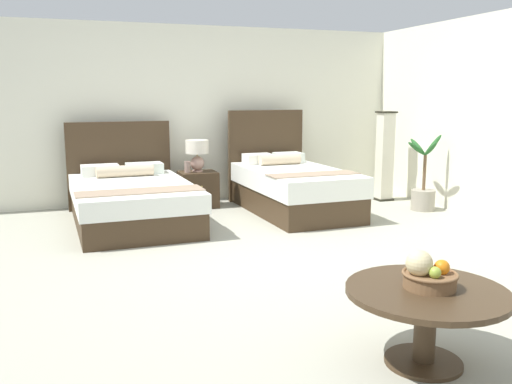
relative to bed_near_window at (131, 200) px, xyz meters
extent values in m
cube|color=#A3A290|center=(1.08, -2.08, -0.30)|extent=(10.05, 10.31, 0.02)
cube|color=white|center=(1.08, 1.28, 0.99)|extent=(10.05, 0.12, 2.56)
cube|color=#3D2C1B|center=(0.00, -0.09, -0.14)|extent=(1.40, 2.17, 0.30)
cube|color=white|center=(0.00, -0.09, 0.11)|extent=(1.44, 2.21, 0.21)
cube|color=#3D2C1B|center=(-0.03, 1.00, 0.31)|extent=(1.41, 0.10, 1.21)
cube|color=white|center=(-0.31, 0.70, 0.29)|extent=(0.49, 0.32, 0.14)
cube|color=white|center=(0.27, 0.72, 0.29)|extent=(0.49, 0.32, 0.14)
cylinder|color=beige|center=(-0.01, 0.47, 0.30)|extent=(0.74, 0.17, 0.15)
cube|color=gray|center=(0.02, -0.72, 0.23)|extent=(1.40, 0.44, 0.01)
cube|color=#3D2C1B|center=(2.15, -0.09, -0.13)|extent=(1.16, 2.06, 0.33)
cube|color=white|center=(2.15, -0.09, 0.17)|extent=(1.20, 2.10, 0.26)
cube|color=#3D2C1B|center=(2.12, 0.95, 0.38)|extent=(1.17, 0.10, 1.35)
cube|color=white|center=(1.88, 0.65, 0.37)|extent=(0.40, 0.31, 0.14)
cube|color=white|center=(2.37, 0.67, 0.37)|extent=(0.40, 0.31, 0.14)
cylinder|color=beige|center=(2.13, 0.42, 0.37)|extent=(0.61, 0.17, 0.15)
cube|color=gray|center=(2.17, -0.62, 0.30)|extent=(1.16, 0.39, 0.01)
cube|color=#3D2C1B|center=(1.01, 0.72, -0.04)|extent=(0.52, 0.43, 0.50)
sphere|color=tan|center=(1.01, 0.49, 0.03)|extent=(0.02, 0.02, 0.02)
cylinder|color=tan|center=(1.01, 0.74, 0.22)|extent=(0.15, 0.15, 0.02)
ellipsoid|color=tan|center=(1.01, 0.74, 0.33)|extent=(0.19, 0.19, 0.20)
cylinder|color=#99844C|center=(1.01, 0.74, 0.44)|extent=(0.02, 0.02, 0.04)
cylinder|color=beige|center=(1.01, 0.74, 0.56)|extent=(0.32, 0.32, 0.19)
cylinder|color=gray|center=(0.85, 0.68, 0.28)|extent=(0.09, 0.09, 0.15)
torus|color=gray|center=(0.85, 0.68, 0.36)|extent=(0.08, 0.08, 0.01)
cylinder|color=#3D2C1B|center=(1.20, -4.25, -0.28)|extent=(0.46, 0.46, 0.02)
cylinder|color=#3D2C1B|center=(1.20, -4.25, -0.08)|extent=(0.13, 0.13, 0.43)
cylinder|color=#3D2C1B|center=(1.20, -4.25, 0.15)|extent=(0.94, 0.94, 0.04)
cylinder|color=brown|center=(1.22, -4.24, 0.21)|extent=(0.30, 0.30, 0.08)
torus|color=brown|center=(1.22, -4.24, 0.25)|extent=(0.32, 0.32, 0.02)
sphere|color=orange|center=(1.29, -4.26, 0.29)|extent=(0.09, 0.09, 0.09)
sphere|color=red|center=(1.24, -4.17, 0.29)|extent=(0.07, 0.07, 0.07)
sphere|color=beige|center=(1.16, -4.22, 0.32)|extent=(0.16, 0.16, 0.16)
sphere|color=#92A939|center=(1.21, -4.30, 0.28)|extent=(0.07, 0.07, 0.07)
sphere|color=#B42F32|center=(1.31, -4.01, 0.21)|extent=(0.07, 0.07, 0.07)
cube|color=black|center=(3.77, 0.30, -0.28)|extent=(0.24, 0.24, 0.03)
cube|color=silver|center=(3.77, 0.30, 0.37)|extent=(0.20, 0.20, 1.28)
cube|color=black|center=(3.77, 0.30, 1.02)|extent=(0.24, 0.24, 0.02)
cylinder|color=gray|center=(3.89, -0.52, -0.15)|extent=(0.32, 0.32, 0.28)
cylinder|color=brown|center=(3.89, -0.52, 0.23)|extent=(0.04, 0.04, 0.49)
ellipsoid|color=#255926|center=(4.00, -0.53, 0.60)|extent=(0.27, 0.08, 0.31)
ellipsoid|color=#255926|center=(3.86, -0.37, 0.57)|extent=(0.10, 0.33, 0.26)
ellipsoid|color=#255926|center=(3.75, -0.51, 0.56)|extent=(0.31, 0.07, 0.23)
ellipsoid|color=#255926|center=(3.87, -0.65, 0.57)|extent=(0.09, 0.31, 0.25)
camera|label=1|loc=(-0.74, -6.80, 1.28)|focal=38.66mm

